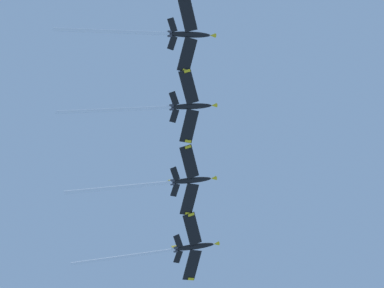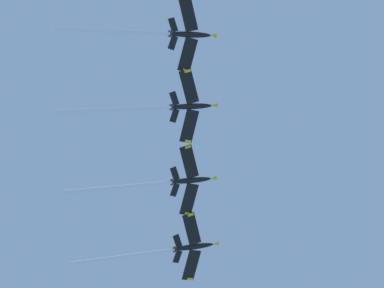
{
  "view_description": "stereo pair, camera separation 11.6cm",
  "coord_description": "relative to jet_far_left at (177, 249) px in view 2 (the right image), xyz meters",
  "views": [
    {
      "loc": [
        -16.16,
        -13.6,
        1.88
      ],
      "look_at": [
        -1.57,
        1.11,
        142.57
      ],
      "focal_mm": 48.97,
      "sensor_mm": 36.0,
      "label": 1
    },
    {
      "loc": [
        -16.24,
        -13.52,
        1.88
      ],
      "look_at": [
        -1.57,
        1.11,
        142.57
      ],
      "focal_mm": 48.97,
      "sensor_mm": 36.0,
      "label": 2
    }
  ],
  "objects": [
    {
      "name": "jet_far_left",
      "position": [
        0.0,
        0.0,
        0.0
      ],
      "size": [
        30.0,
        29.75,
        17.12
      ],
      "color": "black"
    },
    {
      "name": "jet_inner_left",
      "position": [
        -15.2,
        -11.75,
        -0.9
      ],
      "size": [
        30.05,
        29.93,
        18.41
      ],
      "color": "black"
    },
    {
      "name": "jet_centre",
      "position": [
        -29.43,
        -26.41,
        -1.91
      ],
      "size": [
        30.41,
        30.66,
        18.34
      ],
      "color": "black"
    },
    {
      "name": "jet_inner_right",
      "position": [
        -43.31,
        -39.44,
        -1.88
      ],
      "size": [
        30.42,
        29.99,
        18.64
      ],
      "color": "black"
    }
  ]
}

